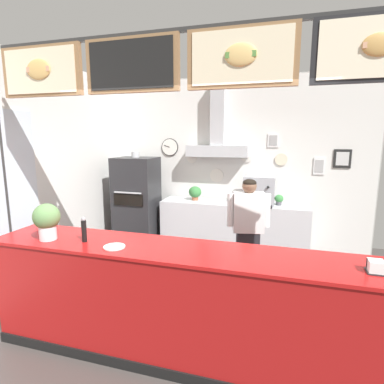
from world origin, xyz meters
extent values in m
plane|color=#3F3A38|center=(0.00, 0.00, 0.00)|extent=(6.68, 6.68, 0.00)
cube|color=#9E9E99|center=(0.00, 2.78, 1.55)|extent=(4.75, 0.12, 3.09)
cube|color=white|center=(0.00, 2.72, 1.55)|extent=(4.71, 0.01, 3.05)
cylinder|color=black|center=(-1.22, 2.70, 1.85)|extent=(0.33, 0.02, 0.33)
cylinder|color=white|center=(-1.22, 2.69, 1.85)|extent=(0.30, 0.01, 0.30)
cube|color=black|center=(-1.28, 2.68, 1.87)|extent=(0.11, 0.01, 0.05)
cylinder|color=white|center=(-0.79, 2.70, 1.66)|extent=(0.20, 0.02, 0.20)
cylinder|color=white|center=(-0.31, 2.70, 1.34)|extent=(0.25, 0.02, 0.25)
cylinder|color=white|center=(0.24, 2.70, 1.70)|extent=(0.20, 0.02, 0.20)
cylinder|color=beige|center=(0.83, 2.70, 1.66)|extent=(0.21, 0.02, 0.21)
cube|color=white|center=(0.68, 2.70, 1.99)|extent=(0.18, 0.02, 0.24)
cube|color=#989898|center=(0.68, 2.69, 1.99)|extent=(0.13, 0.01, 0.17)
cube|color=black|center=(1.79, 2.70, 1.70)|extent=(0.27, 0.02, 0.31)
cube|color=silver|center=(1.79, 2.69, 1.70)|extent=(0.19, 0.01, 0.22)
cube|color=white|center=(1.45, 2.70, 1.57)|extent=(0.18, 0.02, 0.29)
cube|color=#A5A5A5|center=(1.45, 2.69, 1.57)|extent=(0.13, 0.01, 0.21)
cube|color=#B7BABF|center=(-0.27, 2.57, 1.80)|extent=(1.10, 0.31, 0.20)
cube|color=#B7BABF|center=(-0.27, 2.60, 2.47)|extent=(0.24, 0.24, 1.14)
cube|color=#2D2D2D|center=(0.00, -0.18, 2.95)|extent=(3.95, 0.04, 0.04)
cube|color=olive|center=(-1.48, -0.21, 2.69)|extent=(0.91, 0.05, 0.48)
cube|color=beige|center=(-1.48, -0.24, 2.69)|extent=(0.82, 0.01, 0.42)
ellipsoid|color=#DBAD60|center=(-1.48, -0.25, 2.71)|extent=(0.28, 0.04, 0.20)
cube|color=tan|center=(-1.48, -0.26, 2.71)|extent=(0.27, 0.01, 0.05)
cube|color=olive|center=(-0.49, -0.21, 2.69)|extent=(0.91, 0.05, 0.48)
cube|color=black|center=(-0.49, -0.24, 2.69)|extent=(0.82, 0.01, 0.42)
cube|color=olive|center=(0.49, -0.21, 2.69)|extent=(0.91, 0.05, 0.48)
cube|color=beige|center=(0.49, -0.24, 2.69)|extent=(0.82, 0.01, 0.42)
ellipsoid|color=#E5BC70|center=(0.49, -0.25, 2.71)|extent=(0.26, 0.04, 0.18)
cube|color=#51843D|center=(0.49, -0.26, 2.71)|extent=(0.25, 0.01, 0.05)
cube|color=black|center=(1.48, -0.21, 2.69)|extent=(0.91, 0.05, 0.48)
cube|color=#F2E5C6|center=(1.48, -0.24, 2.69)|extent=(0.82, 0.01, 0.42)
ellipsoid|color=tan|center=(1.48, -0.25, 2.71)|extent=(0.23, 0.04, 0.16)
cube|color=tan|center=(1.48, -0.26, 2.71)|extent=(0.22, 0.01, 0.04)
cube|color=silver|center=(-2.37, 0.00, 1.55)|extent=(0.12, 5.57, 3.09)
cube|color=silver|center=(-2.30, -0.02, 1.58)|extent=(0.02, 0.98, 1.60)
cube|color=#333333|center=(-2.30, -0.02, 1.58)|extent=(0.02, 0.03, 1.60)
cube|color=maroon|center=(0.00, -0.40, 0.52)|extent=(3.60, 0.61, 1.04)
cube|color=#B31515|center=(0.00, -0.40, 1.06)|extent=(3.68, 0.64, 0.03)
cube|color=black|center=(0.00, -0.71, 0.05)|extent=(3.60, 0.02, 0.10)
cube|color=silver|center=(0.07, 2.38, 0.46)|extent=(2.55, 0.55, 0.92)
cube|color=#9FA1A5|center=(0.07, 2.38, 0.16)|extent=(2.42, 0.51, 0.02)
cube|color=#232326|center=(-1.67, 2.14, 0.84)|extent=(0.72, 0.62, 1.69)
cube|color=black|center=(-1.67, 1.81, 0.98)|extent=(0.54, 0.02, 0.20)
cube|color=#B7BABF|center=(-1.67, 1.80, 1.11)|extent=(0.51, 0.02, 0.02)
cylinder|color=#B7BABF|center=(-1.67, 2.14, 1.74)|extent=(0.14, 0.14, 0.10)
cube|color=#232328|center=(0.47, 0.98, 0.43)|extent=(0.32, 0.26, 0.86)
cube|color=white|center=(0.47, 0.98, 1.11)|extent=(0.42, 0.30, 0.50)
cylinder|color=white|center=(0.70, 1.03, 1.14)|extent=(0.08, 0.08, 0.43)
cylinder|color=white|center=(0.25, 0.93, 1.14)|extent=(0.08, 0.08, 0.43)
sphere|color=brown|center=(0.47, 0.98, 1.44)|extent=(0.18, 0.18, 0.18)
ellipsoid|color=black|center=(0.47, 0.98, 1.48)|extent=(0.17, 0.17, 0.10)
cube|color=#A3A5AD|center=(0.50, 2.36, 1.16)|extent=(0.51, 0.37, 0.48)
cylinder|color=#4C4C51|center=(0.40, 2.15, 1.13)|extent=(0.06, 0.06, 0.06)
cube|color=black|center=(0.50, 2.14, 0.94)|extent=(0.46, 0.10, 0.04)
sphere|color=black|center=(0.65, 2.16, 1.25)|extent=(0.04, 0.04, 0.04)
cylinder|color=#9E563D|center=(-0.64, 2.42, 0.95)|extent=(0.12, 0.12, 0.07)
ellipsoid|color=#387A3D|center=(-0.64, 2.42, 1.07)|extent=(0.23, 0.23, 0.21)
cylinder|color=#4C4C51|center=(0.83, 2.41, 0.95)|extent=(0.10, 0.10, 0.06)
ellipsoid|color=#387A3D|center=(0.83, 2.41, 1.03)|extent=(0.14, 0.14, 0.13)
cylinder|color=silver|center=(-1.29, -0.51, 1.14)|extent=(0.16, 0.16, 0.14)
cylinder|color=gray|center=(-1.29, -0.51, 1.10)|extent=(0.15, 0.15, 0.05)
ellipsoid|color=#5B844C|center=(-1.29, -0.51, 1.30)|extent=(0.25, 0.25, 0.25)
cylinder|color=white|center=(-0.56, -0.53, 1.08)|extent=(0.19, 0.19, 0.01)
cube|color=#262628|center=(1.56, -0.45, 1.08)|extent=(0.13, 0.13, 0.01)
cylinder|color=#262628|center=(1.49, -0.45, 1.13)|extent=(0.01, 0.01, 0.11)
cube|color=white|center=(1.56, -0.45, 1.12)|extent=(0.11, 0.11, 0.09)
cylinder|color=black|center=(-0.92, -0.47, 1.17)|extent=(0.05, 0.05, 0.20)
sphere|color=gray|center=(-0.92, -0.47, 1.29)|extent=(0.04, 0.04, 0.04)
camera|label=1|loc=(0.86, -2.89, 2.06)|focal=29.02mm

